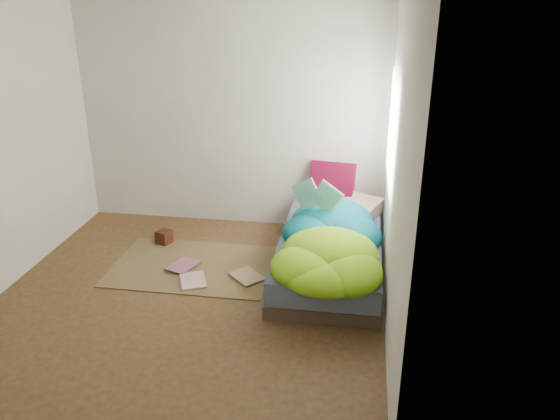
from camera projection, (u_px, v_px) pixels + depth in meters
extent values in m
cube|color=#402B18|center=(191.00, 296.00, 5.01)|extent=(3.50, 3.50, 0.00)
cube|color=beige|center=(231.00, 114.00, 6.11)|extent=(3.50, 0.04, 2.60)
cube|color=beige|center=(76.00, 257.00, 2.91)|extent=(3.50, 0.04, 2.60)
cube|color=beige|center=(396.00, 171.00, 4.26)|extent=(0.04, 3.50, 2.60)
cube|color=white|center=(391.00, 130.00, 5.04)|extent=(0.01, 1.00, 1.20)
cube|color=#3B2B20|center=(329.00, 263.00, 5.47)|extent=(1.00, 2.00, 0.12)
cube|color=#44526C|center=(330.00, 248.00, 5.40)|extent=(0.98, 1.96, 0.22)
cube|color=brown|center=(193.00, 266.00, 5.53)|extent=(1.60, 1.10, 0.01)
cube|color=beige|center=(351.00, 206.00, 5.96)|extent=(0.73, 0.64, 0.14)
cube|color=#4B0519|center=(332.00, 184.00, 6.10)|extent=(0.50, 0.21, 0.49)
cube|color=#35160C|center=(164.00, 237.00, 5.98)|extent=(0.18, 0.18, 0.14)
imported|color=silver|center=(180.00, 282.00, 5.19)|extent=(0.34, 0.39, 0.02)
imported|color=#B4677C|center=(174.00, 263.00, 5.54)|extent=(0.33, 0.38, 0.03)
imported|color=tan|center=(237.00, 280.00, 5.22)|extent=(0.40, 0.40, 0.02)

